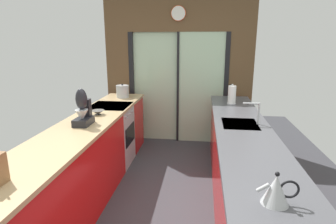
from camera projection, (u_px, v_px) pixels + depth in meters
ground_plane at (165, 188)px, 3.60m from camera, size 5.04×7.60×0.02m
back_wall_unit at (178, 60)px, 4.94m from camera, size 2.64×0.12×2.70m
left_counter_run at (80, 167)px, 3.14m from camera, size 0.62×3.80×0.92m
right_counter_run at (242, 169)px, 3.08m from camera, size 0.62×3.80×0.92m
sink_faucet at (256, 110)px, 3.15m from camera, size 0.19×0.02×0.25m
oven_range at (112, 135)px, 4.22m from camera, size 0.60×0.60×0.92m
mixing_bowl at (98, 112)px, 3.58m from camera, size 0.17×0.17×0.06m
stand_mixer at (83, 111)px, 3.13m from camera, size 0.17×0.27×0.42m
stock_pot at (123, 91)px, 4.66m from camera, size 0.21×0.21×0.23m
kettle at (276, 190)px, 1.62m from camera, size 0.25×0.16×0.21m
soap_bottle at (230, 93)px, 4.44m from camera, size 0.06×0.06×0.26m
paper_towel_roll at (232, 95)px, 4.17m from camera, size 0.14×0.14×0.31m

